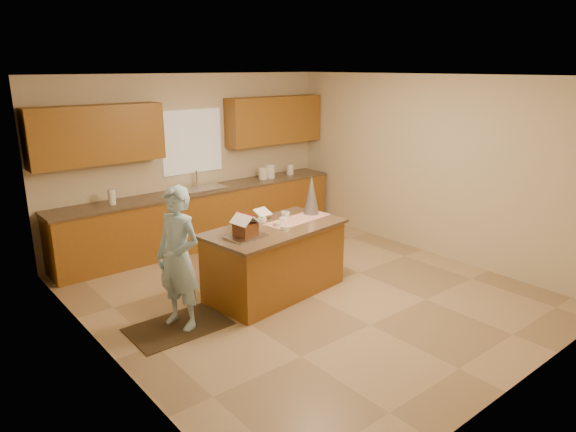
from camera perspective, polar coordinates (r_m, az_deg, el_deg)
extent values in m
plane|color=tan|center=(6.74, 1.76, -8.41)|extent=(5.50, 5.50, 0.00)
plane|color=silver|center=(6.12, 1.98, 15.21)|extent=(5.50, 5.50, 0.00)
plane|color=beige|center=(8.51, -10.54, 6.10)|extent=(5.50, 5.50, 0.00)
plane|color=beige|center=(4.69, 24.73, -3.46)|extent=(5.50, 5.50, 0.00)
plane|color=beige|center=(5.06, -19.91, -1.54)|extent=(5.50, 5.50, 0.00)
plane|color=beige|center=(8.13, 15.26, 5.34)|extent=(5.50, 5.50, 0.00)
plane|color=gray|center=(4.39, -15.90, -5.24)|extent=(0.00, 2.50, 2.50)
cube|color=white|center=(8.44, -10.55, 8.08)|extent=(1.05, 0.03, 1.00)
cube|color=#98501F|center=(8.46, -9.23, -0.23)|extent=(4.80, 0.60, 0.88)
cube|color=brown|center=(8.34, -9.37, 2.80)|extent=(4.85, 0.63, 0.04)
cube|color=olive|center=(7.64, -20.36, 8.41)|extent=(1.85, 0.35, 0.80)
cube|color=olive|center=(9.14, -1.52, 10.53)|extent=(1.85, 0.35, 0.80)
cube|color=silver|center=(8.35, -9.37, 2.73)|extent=(0.70, 0.45, 0.12)
cylinder|color=silver|center=(8.46, -10.04, 4.07)|extent=(0.03, 0.03, 0.28)
cube|color=#98501F|center=(6.58, -1.46, -5.03)|extent=(1.82, 1.07, 0.85)
cube|color=brown|center=(6.43, -1.49, -1.36)|extent=(1.91, 1.15, 0.04)
cube|color=#A9250C|center=(6.73, 1.11, -0.37)|extent=(1.00, 0.46, 0.01)
cube|color=silver|center=(6.05, -4.70, -2.27)|extent=(0.48, 0.38, 0.02)
cube|color=white|center=(6.75, -2.82, 0.41)|extent=(0.23, 0.19, 0.09)
cone|color=silver|center=(6.92, 2.60, 2.33)|extent=(0.24, 0.24, 0.53)
cube|color=black|center=(6.03, -11.98, -11.85)|extent=(1.08, 0.70, 0.01)
imported|color=#A2CEE5|center=(5.72, -12.01, -4.60)|extent=(0.54, 0.67, 1.59)
cylinder|color=white|center=(8.96, -2.79, 4.73)|extent=(0.15, 0.15, 0.20)
cylinder|color=white|center=(9.05, -1.99, 4.98)|extent=(0.17, 0.17, 0.24)
cylinder|color=white|center=(9.33, 0.23, 5.16)|extent=(0.13, 0.13, 0.19)
cylinder|color=white|center=(7.70, -18.88, 2.02)|extent=(0.10, 0.10, 0.22)
cube|color=#5D2A18|center=(6.02, -4.72, -1.46)|extent=(0.24, 0.25, 0.15)
cube|color=white|center=(5.94, -5.19, -0.40)|extent=(0.17, 0.28, 0.12)
cube|color=white|center=(6.02, -4.32, -0.16)|extent=(0.17, 0.28, 0.12)
cylinder|color=red|center=(5.97, -4.76, 0.22)|extent=(0.05, 0.27, 0.02)
cylinder|color=silver|center=(6.63, -0.46, -0.40)|extent=(0.12, 0.12, 0.05)
cylinder|color=yellow|center=(6.44, -1.06, -0.90)|extent=(0.12, 0.12, 0.05)
cylinder|color=#32ABBC|center=(6.90, -0.29, 0.26)|extent=(0.12, 0.12, 0.05)
cylinder|color=purple|center=(6.51, -4.92, -0.79)|extent=(0.12, 0.12, 0.05)
cylinder|color=#FA76C8|center=(6.30, -0.33, -1.30)|extent=(0.12, 0.12, 0.05)
cylinder|color=green|center=(6.63, -2.86, -0.42)|extent=(0.12, 0.12, 0.05)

